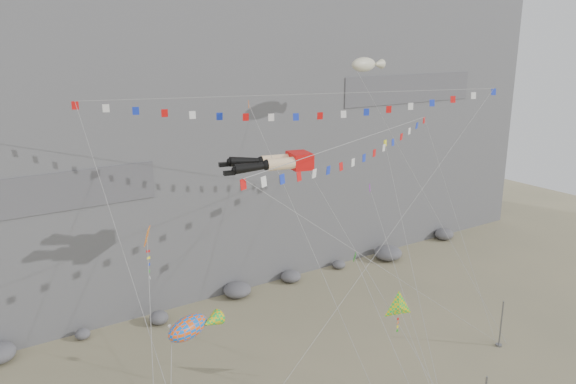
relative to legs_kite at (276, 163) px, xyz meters
name	(u,v)px	position (x,y,z in m)	size (l,w,h in m)	color
cliff	(162,20)	(1.88, 24.95, 10.23)	(80.00, 28.00, 50.00)	slate
talus_boulders	(237,290)	(1.88, 9.95, -14.17)	(60.00, 3.00, 1.20)	slate
anchor_pole_right	(501,324)	(14.77, -9.03, -12.87)	(0.12, 0.12, 3.81)	slate
legs_kite	(276,163)	(0.00, 0.00, 0.00)	(8.41, 15.90, 20.41)	red
flag_banner_upper	(308,94)	(4.13, 2.02, 4.37)	(31.75, 16.76, 27.27)	red
flag_banner_lower	(360,140)	(4.68, -3.38, 1.68)	(24.45, 11.19, 20.12)	red
harlequin_kite	(147,237)	(-11.07, -4.38, -2.01)	(3.49, 7.12, 14.33)	red
fish_windsock	(188,328)	(-9.43, -5.44, -7.53)	(5.93, 7.02, 9.92)	#FF550D
delta_kite	(399,308)	(3.97, -8.71, -8.61)	(2.68, 7.27, 9.20)	#E2B90B
blimp_windsock	(364,65)	(11.96, 4.85, 6.22)	(5.67, 15.37, 25.58)	beige
small_kite_a	(251,110)	(-0.74, 2.11, 3.49)	(2.02, 15.20, 23.68)	#F95E15
small_kite_b	(371,191)	(7.98, -1.06, -2.98)	(3.99, 11.96, 16.72)	purple
small_kite_c	(356,260)	(1.65, -6.92, -5.34)	(1.12, 8.27, 12.21)	#1F9E18
small_kite_d	(386,147)	(11.13, 0.79, -0.18)	(8.25, 15.35, 22.20)	#FFFA15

